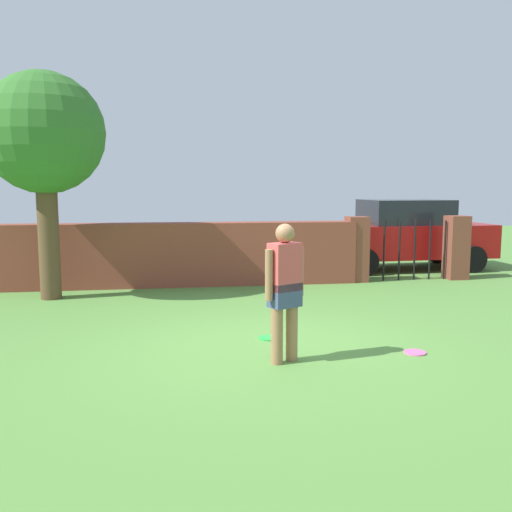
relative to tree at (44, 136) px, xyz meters
The scene contains 8 objects.
ground_plane 5.79m from the tree, 46.67° to the right, with size 40.00×40.00×0.00m, color #568C3D.
brick_wall 3.13m from the tree, 26.81° to the left, with size 8.21×0.50×1.30m, color brown.
tree is the anchor object (origin of this frame).
person 5.86m from the tree, 50.55° to the right, with size 0.49×0.36×1.62m.
fence_gate 7.67m from the tree, ahead, with size 2.74×0.44×1.40m.
car 8.54m from the tree, 17.89° to the left, with size 4.26×2.04×1.72m.
frisbee_pink 7.23m from the tree, 38.85° to the right, with size 0.27×0.27×0.02m, color pink.
frisbee_green 5.58m from the tree, 42.94° to the right, with size 0.27×0.27×0.02m, color green.
Camera 1 is at (-1.18, -6.74, 2.04)m, focal length 38.72 mm.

